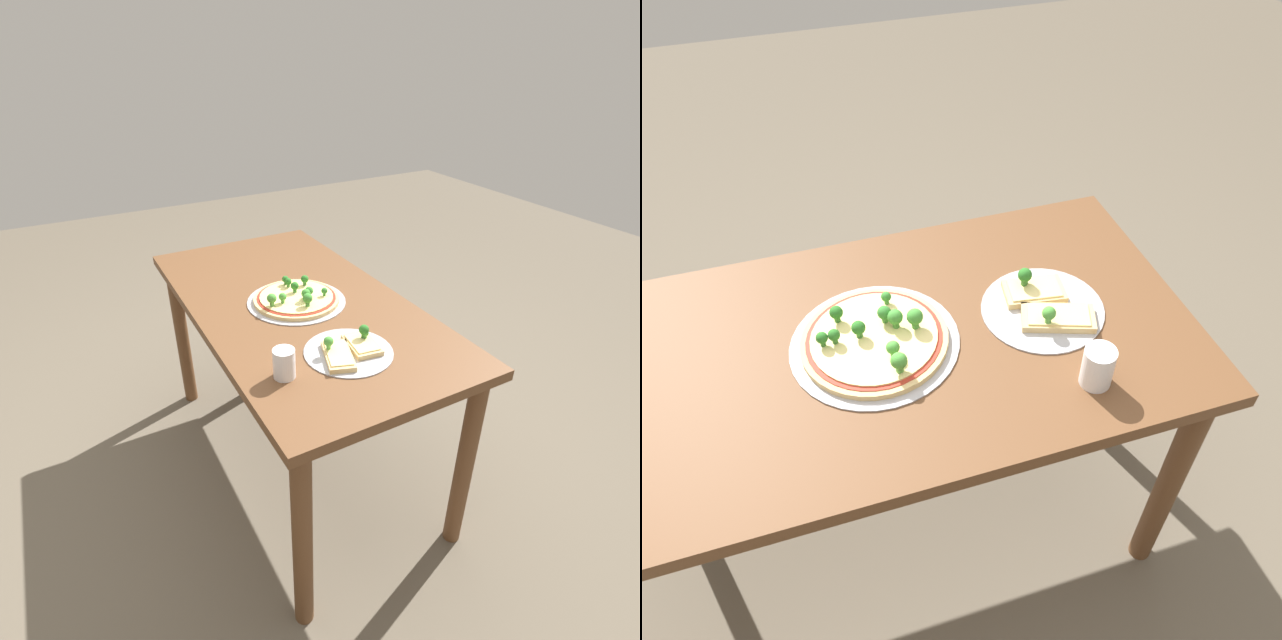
{
  "view_description": "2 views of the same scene",
  "coord_description": "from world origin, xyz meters",
  "views": [
    {
      "loc": [
        -1.46,
        0.7,
        1.61
      ],
      "look_at": [
        -0.19,
        0.01,
        0.79
      ],
      "focal_mm": 28.0,
      "sensor_mm": 36.0,
      "label": 1
    },
    {
      "loc": [
        0.1,
        0.91,
        1.74
      ],
      "look_at": [
        -0.19,
        0.01,
        0.79
      ],
      "focal_mm": 35.0,
      "sensor_mm": 36.0,
      "label": 2
    }
  ],
  "objects": [
    {
      "name": "ground_plane",
      "position": [
        0.0,
        0.0,
        0.0
      ],
      "size": [
        8.0,
        8.0,
        0.0
      ],
      "primitive_type": "plane",
      "color": "brown"
    },
    {
      "name": "dining_table",
      "position": [
        0.0,
        0.0,
        0.66
      ],
      "size": [
        1.38,
        0.73,
        0.77
      ],
      "color": "brown",
      "rests_on": "ground_plane"
    },
    {
      "name": "pizza_tray_whole",
      "position": [
        -0.0,
        0.0,
        0.78
      ],
      "size": [
        0.36,
        0.36,
        0.07
      ],
      "color": "#A3A3A8",
      "rests_on": "dining_table"
    },
    {
      "name": "pizza_tray_slice",
      "position": [
        -0.38,
        0.01,
        0.78
      ],
      "size": [
        0.28,
        0.28,
        0.07
      ],
      "color": "#A3A3A8",
      "rests_on": "dining_table"
    },
    {
      "name": "drinking_cup",
      "position": [
        -0.4,
        0.23,
        0.81
      ],
      "size": [
        0.06,
        0.06,
        0.09
      ],
      "primitive_type": "cylinder",
      "color": "white",
      "rests_on": "dining_table"
    }
  ]
}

